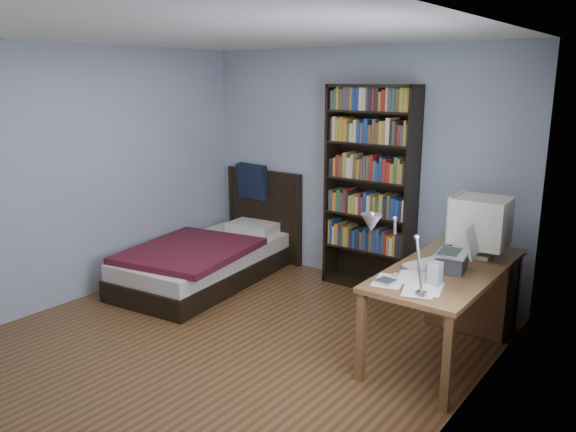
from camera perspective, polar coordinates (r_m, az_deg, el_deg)
The scene contains 14 objects.
room at distance 4.40m, azimuth -6.75°, elevation 1.66°, with size 4.20×4.24×2.50m.
desk at distance 5.13m, azimuth 17.70°, elevation -6.86°, with size 0.75×1.68×0.73m.
crt_monitor at distance 4.89m, azimuth 18.82°, elevation -0.61°, with size 0.46×0.42×0.51m.
laptop at distance 4.47m, azimuth 16.53°, elevation -4.18°, with size 0.33×0.33×0.37m.
desk_lamp at distance 3.49m, azimuth 9.35°, elevation -1.56°, with size 0.25×0.55×0.66m.
keyboard at distance 4.59m, azimuth 14.28°, elevation -4.71°, with size 0.18×0.45×0.03m, color beige.
speaker at distance 4.16m, azimuth 14.70°, elevation -5.68°, with size 0.09×0.09×0.17m, color gray.
soda_can at distance 4.79m, azimuth 15.87°, elevation -3.45°, with size 0.07×0.07×0.13m, color #073909.
mouse at distance 4.87m, azimuth 17.24°, elevation -3.81°, with size 0.07×0.12×0.04m, color silver.
phone_silver at distance 4.44m, azimuth 11.75°, elevation -5.26°, with size 0.05×0.10×0.02m, color #B0B0B5.
phone_grey at distance 4.28m, azimuth 10.88°, elevation -5.96°, with size 0.04×0.08×0.02m, color gray.
external_drive at distance 4.14m, azimuth 9.91°, elevation -6.60°, with size 0.12×0.12×0.02m, color gray.
bookshelf at distance 5.84m, azimuth 8.34°, elevation 2.72°, with size 0.95×0.30×2.12m.
bed at distance 6.29m, azimuth -7.78°, elevation -4.08°, with size 1.33×2.19×1.16m.
Camera 1 is at (3.00, -3.11, 2.17)m, focal length 35.00 mm.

